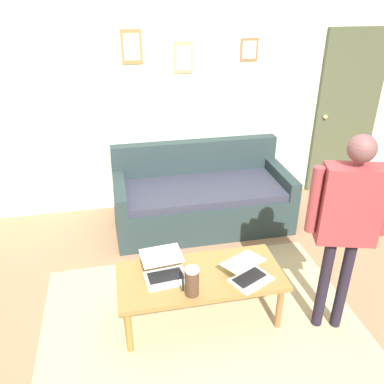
{
  "coord_description": "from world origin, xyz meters",
  "views": [
    {
      "loc": [
        0.69,
        2.26,
        2.43
      ],
      "look_at": [
        0.05,
        -0.84,
        0.8
      ],
      "focal_mm": 36.94,
      "sensor_mm": 36.0,
      "label": 1
    }
  ],
  "objects_px": {
    "coffee_table": "(200,279)",
    "person_standing": "(348,214)",
    "french_press": "(192,281)",
    "laptop_left": "(164,270)",
    "interior_door": "(346,114)",
    "laptop_center": "(248,273)",
    "couch": "(201,199)"
  },
  "relations": [
    {
      "from": "laptop_center",
      "to": "person_standing",
      "type": "bearing_deg",
      "value": 164.76
    },
    {
      "from": "couch",
      "to": "person_standing",
      "type": "height_order",
      "value": "person_standing"
    },
    {
      "from": "interior_door",
      "to": "person_standing",
      "type": "bearing_deg",
      "value": 59.38
    },
    {
      "from": "couch",
      "to": "coffee_table",
      "type": "height_order",
      "value": "couch"
    },
    {
      "from": "interior_door",
      "to": "person_standing",
      "type": "height_order",
      "value": "interior_door"
    },
    {
      "from": "interior_door",
      "to": "coffee_table",
      "type": "xyz_separation_m",
      "value": [
        2.33,
        1.98,
        -0.63
      ]
    },
    {
      "from": "coffee_table",
      "to": "person_standing",
      "type": "distance_m",
      "value": 1.21
    },
    {
      "from": "coffee_table",
      "to": "french_press",
      "type": "xyz_separation_m",
      "value": [
        0.11,
        0.2,
        0.16
      ]
    },
    {
      "from": "laptop_left",
      "to": "interior_door",
      "type": "bearing_deg",
      "value": -143.42
    },
    {
      "from": "coffee_table",
      "to": "laptop_center",
      "type": "distance_m",
      "value": 0.38
    },
    {
      "from": "coffee_table",
      "to": "person_standing",
      "type": "relative_size",
      "value": 0.8
    },
    {
      "from": "interior_door",
      "to": "couch",
      "type": "xyz_separation_m",
      "value": [
        1.98,
        0.51,
        -0.72
      ]
    },
    {
      "from": "interior_door",
      "to": "laptop_center",
      "type": "distance_m",
      "value": 2.93
    },
    {
      "from": "laptop_center",
      "to": "french_press",
      "type": "xyz_separation_m",
      "value": [
        0.46,
        0.09,
        0.07
      ]
    },
    {
      "from": "interior_door",
      "to": "couch",
      "type": "distance_m",
      "value": 2.17
    },
    {
      "from": "coffee_table",
      "to": "laptop_left",
      "type": "xyz_separation_m",
      "value": [
        0.28,
        -0.05,
        0.09
      ]
    },
    {
      "from": "couch",
      "to": "french_press",
      "type": "xyz_separation_m",
      "value": [
        0.45,
        1.67,
        0.25
      ]
    },
    {
      "from": "couch",
      "to": "french_press",
      "type": "bearing_deg",
      "value": 74.79
    },
    {
      "from": "laptop_left",
      "to": "french_press",
      "type": "distance_m",
      "value": 0.31
    },
    {
      "from": "coffee_table",
      "to": "laptop_left",
      "type": "bearing_deg",
      "value": -10.79
    },
    {
      "from": "couch",
      "to": "laptop_center",
      "type": "distance_m",
      "value": 1.59
    },
    {
      "from": "person_standing",
      "to": "french_press",
      "type": "bearing_deg",
      "value": -4.4
    },
    {
      "from": "french_press",
      "to": "person_standing",
      "type": "bearing_deg",
      "value": 175.6
    },
    {
      "from": "interior_door",
      "to": "person_standing",
      "type": "relative_size",
      "value": 1.27
    },
    {
      "from": "couch",
      "to": "person_standing",
      "type": "distance_m",
      "value": 2.01
    },
    {
      "from": "french_press",
      "to": "couch",
      "type": "bearing_deg",
      "value": -105.21
    },
    {
      "from": "interior_door",
      "to": "french_press",
      "type": "height_order",
      "value": "interior_door"
    },
    {
      "from": "interior_door",
      "to": "couch",
      "type": "bearing_deg",
      "value": 14.56
    },
    {
      "from": "couch",
      "to": "laptop_left",
      "type": "distance_m",
      "value": 1.56
    },
    {
      "from": "laptop_left",
      "to": "person_standing",
      "type": "relative_size",
      "value": 0.24
    },
    {
      "from": "french_press",
      "to": "person_standing",
      "type": "xyz_separation_m",
      "value": [
        -1.09,
        0.08,
        0.48
      ]
    },
    {
      "from": "laptop_left",
      "to": "french_press",
      "type": "xyz_separation_m",
      "value": [
        -0.17,
        0.25,
        0.07
      ]
    }
  ]
}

